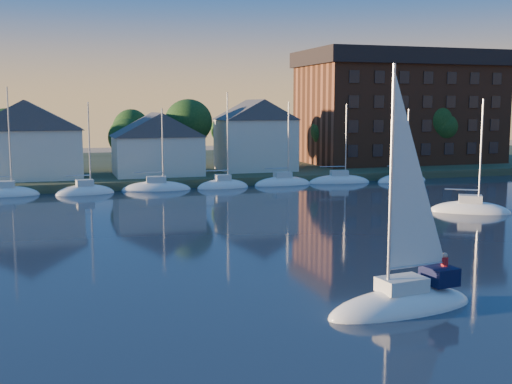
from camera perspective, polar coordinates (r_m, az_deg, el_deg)
name	(u,v)px	position (r m, az deg, el deg)	size (l,w,h in m)	color
ground	(462,308)	(33.88, 17.86, -9.82)	(260.00, 260.00, 0.00)	black
shoreline_land	(177,168)	(103.41, -7.00, 2.11)	(160.00, 50.00, 2.00)	#363F25
wooden_dock	(212,185)	(81.05, -3.96, 0.62)	(120.00, 3.00, 1.00)	brown
clubhouse_west	(26,138)	(84.28, -19.74, 4.51)	(13.65, 9.45, 9.64)	silver
clubhouse_centre	(157,143)	(84.30, -8.78, 4.32)	(11.55, 8.40, 8.08)	silver
clubhouse_east	(255,134)	(89.43, -0.07, 5.16)	(10.50, 8.40, 9.80)	silver
condo_block	(399,107)	(105.43, 12.63, 7.42)	(31.00, 17.00, 17.40)	brown
tree_line	(206,125)	(91.64, -4.43, 5.93)	(93.40, 5.40, 8.90)	#342718
moored_fleet	(152,190)	(76.59, -9.24, 0.20)	(71.50, 2.40, 12.05)	white
hero_sailboat	(404,299)	(32.73, 13.00, -9.24)	(8.47, 3.58, 13.01)	white
drifting_sailboat_right	(470,211)	(63.46, 18.48, -1.66)	(7.54, 6.07, 11.67)	white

